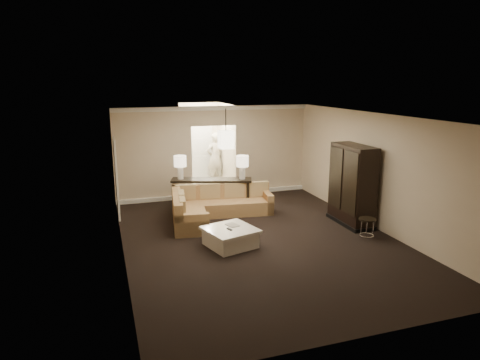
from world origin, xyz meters
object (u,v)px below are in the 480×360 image
object	(u,v)px
coffee_table	(230,237)
armoire	(352,187)
console_table	(212,191)
sectional_sofa	(212,206)
drink_table	(367,224)
person	(215,155)

from	to	relation	value
coffee_table	armoire	size ratio (longest dim) A/B	0.62
coffee_table	console_table	bearing A→B (deg)	83.62
armoire	sectional_sofa	bearing A→B (deg)	154.88
sectional_sofa	drink_table	xyz separation A→B (m)	(2.99, -2.57, 0.03)
person	sectional_sofa	bearing A→B (deg)	59.49
coffee_table	console_table	world-z (taller)	console_table
console_table	armoire	world-z (taller)	armoire
sectional_sofa	armoire	xyz separation A→B (m)	(3.22, -1.51, 0.64)
sectional_sofa	armoire	distance (m)	3.62
console_table	drink_table	distance (m)	4.40
armoire	coffee_table	bearing A→B (deg)	-171.41
armoire	console_table	bearing A→B (deg)	142.21
sectional_sofa	person	bearing A→B (deg)	81.73
armoire	person	world-z (taller)	armoire
drink_table	person	size ratio (longest dim) A/B	0.25
console_table	armoire	xyz separation A→B (m)	(3.02, -2.34, 0.45)
coffee_table	drink_table	size ratio (longest dim) A/B	2.56
coffee_table	person	world-z (taller)	person
coffee_table	drink_table	bearing A→B (deg)	-10.22
drink_table	person	bearing A→B (deg)	106.87
drink_table	console_table	bearing A→B (deg)	129.28
drink_table	sectional_sofa	bearing A→B (deg)	139.28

